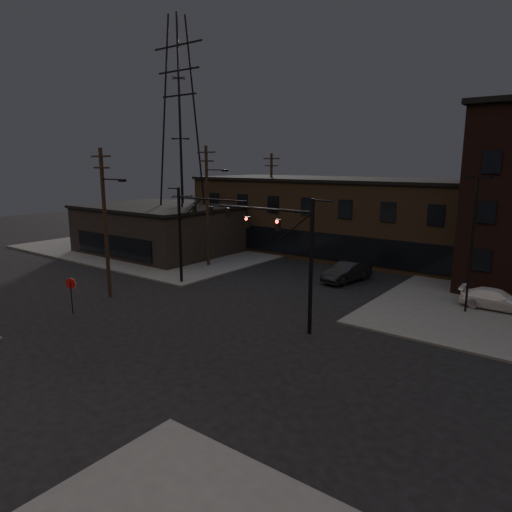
# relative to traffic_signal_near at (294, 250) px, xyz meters

# --- Properties ---
(ground) EXTENTS (140.00, 140.00, 0.00)m
(ground) POSITION_rel_traffic_signal_near_xyz_m (-5.36, -4.50, -4.93)
(ground) COLOR black
(ground) RESTS_ON ground
(sidewalk_nw) EXTENTS (30.00, 30.00, 0.15)m
(sidewalk_nw) POSITION_rel_traffic_signal_near_xyz_m (-27.36, 17.50, -4.86)
(sidewalk_nw) COLOR #474744
(sidewalk_nw) RESTS_ON ground
(building_row) EXTENTS (40.00, 12.00, 8.00)m
(building_row) POSITION_rel_traffic_signal_near_xyz_m (-5.36, 23.50, -0.93)
(building_row) COLOR #483926
(building_row) RESTS_ON ground
(building_left) EXTENTS (16.00, 12.00, 5.00)m
(building_left) POSITION_rel_traffic_signal_near_xyz_m (-25.36, 11.50, -2.43)
(building_left) COLOR black
(building_left) RESTS_ON ground
(traffic_signal_near) EXTENTS (7.12, 0.24, 8.00)m
(traffic_signal_near) POSITION_rel_traffic_signal_near_xyz_m (0.00, 0.00, 0.00)
(traffic_signal_near) COLOR black
(traffic_signal_near) RESTS_ON ground
(traffic_signal_far) EXTENTS (7.12, 0.24, 8.00)m
(traffic_signal_far) POSITION_rel_traffic_signal_near_xyz_m (-12.07, 3.50, 0.08)
(traffic_signal_far) COLOR black
(traffic_signal_far) RESTS_ON ground
(stop_sign) EXTENTS (0.72, 0.33, 2.48)m
(stop_sign) POSITION_rel_traffic_signal_near_xyz_m (-13.36, -6.49, -3.09)
(stop_sign) COLOR black
(stop_sign) RESTS_ON ground
(utility_pole_near) EXTENTS (3.70, 0.28, 11.00)m
(utility_pole_near) POSITION_rel_traffic_signal_near_xyz_m (-14.79, -2.50, 0.94)
(utility_pole_near) COLOR black
(utility_pole_near) RESTS_ON ground
(utility_pole_mid) EXTENTS (3.70, 0.28, 11.50)m
(utility_pole_mid) POSITION_rel_traffic_signal_near_xyz_m (-15.79, 9.50, 1.19)
(utility_pole_mid) COLOR black
(utility_pole_mid) RESTS_ON ground
(utility_pole_far) EXTENTS (2.20, 0.28, 11.00)m
(utility_pole_far) POSITION_rel_traffic_signal_near_xyz_m (-16.86, 21.50, 0.85)
(utility_pole_far) COLOR black
(utility_pole_far) RESTS_ON ground
(transmission_tower) EXTENTS (7.00, 7.00, 25.00)m
(transmission_tower) POSITION_rel_traffic_signal_near_xyz_m (-23.36, 13.50, 7.57)
(transmission_tower) COLOR black
(transmission_tower) RESTS_ON ground
(lot_light_a) EXTENTS (1.50, 0.28, 9.14)m
(lot_light_a) POSITION_rel_traffic_signal_near_xyz_m (7.64, 9.50, 0.58)
(lot_light_a) COLOR black
(lot_light_a) RESTS_ON ground
(parked_car_lot_b) EXTENTS (4.74, 2.07, 1.36)m
(parked_car_lot_b) POSITION_rel_traffic_signal_near_xyz_m (9.18, 11.27, -4.10)
(parked_car_lot_b) COLOR silver
(parked_car_lot_b) RESTS_ON sidewalk_ne
(car_crossing) EXTENTS (2.64, 5.28, 1.66)m
(car_crossing) POSITION_rel_traffic_signal_near_xyz_m (-2.46, 12.32, -4.10)
(car_crossing) COLOR black
(car_crossing) RESTS_ON ground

